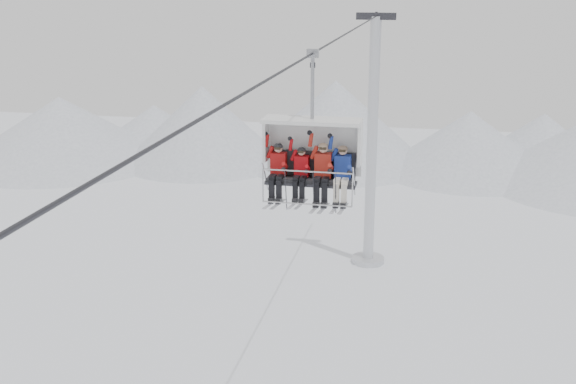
% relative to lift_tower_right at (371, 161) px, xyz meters
% --- Properties ---
extents(ridgeline, '(72.00, 21.00, 7.00)m').
position_rel_lift_tower_right_xyz_m(ridgeline, '(-1.58, 20.05, -2.94)').
color(ridgeline, silver).
rests_on(ridgeline, ground).
extents(lift_tower_right, '(2.00, 1.80, 13.48)m').
position_rel_lift_tower_right_xyz_m(lift_tower_right, '(0.00, 0.00, 0.00)').
color(lift_tower_right, silver).
rests_on(lift_tower_right, ground).
extents(haul_cable, '(0.06, 50.00, 0.06)m').
position_rel_lift_tower_right_xyz_m(haul_cable, '(0.00, -22.00, 7.52)').
color(haul_cable, '#2A2A2E').
rests_on(haul_cable, lift_tower_left).
extents(chairlift_carrier, '(2.61, 1.17, 3.98)m').
position_rel_lift_tower_right_xyz_m(chairlift_carrier, '(0.00, -18.71, 4.94)').
color(chairlift_carrier, black).
rests_on(chairlift_carrier, haul_cable).
extents(skier_far_left, '(0.42, 1.69, 1.65)m').
position_rel_lift_tower_right_xyz_m(skier_far_left, '(-0.90, -19.02, 4.44)').
color(skier_far_left, '#AB1211').
rests_on(skier_far_left, chairlift_carrier).
extents(skier_center_left, '(0.38, 1.69, 1.54)m').
position_rel_lift_tower_right_xyz_m(skier_center_left, '(-0.26, -19.03, 4.40)').
color(skier_center_left, '#B70B11').
rests_on(skier_center_left, chairlift_carrier).
extents(skier_center_right, '(0.45, 1.69, 1.75)m').
position_rel_lift_tower_right_xyz_m(skier_center_right, '(0.33, -19.01, 4.47)').
color(skier_center_right, '#B32419').
rests_on(skier_center_right, chairlift_carrier).
extents(skier_far_right, '(0.43, 1.69, 1.68)m').
position_rel_lift_tower_right_xyz_m(skier_far_right, '(0.85, -19.02, 4.45)').
color(skier_far_right, navy).
rests_on(skier_far_right, chairlift_carrier).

